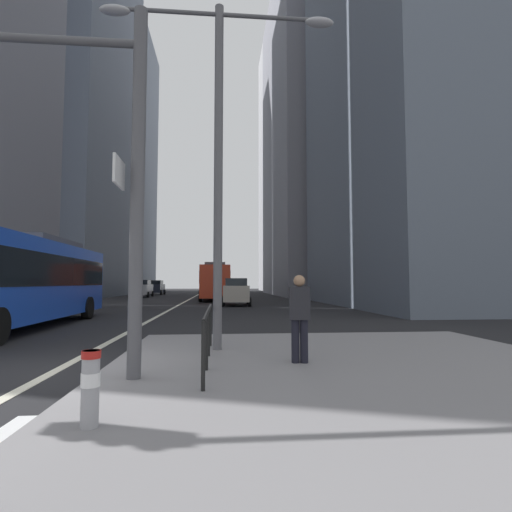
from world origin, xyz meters
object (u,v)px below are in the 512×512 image
object	(u,v)px
car_receding_far	(223,287)
car_oncoming_far	(142,288)
city_bus_red_receding	(215,280)
car_oncoming_mid	(156,287)
city_bus_blue_oncoming	(20,277)
street_lamp_post	(219,125)
traffic_signal_gantry	(2,124)
pedestrian_waiting	(300,314)
bollard_left	(90,384)
car_receding_near	(236,292)

from	to	relation	value
car_receding_far	car_oncoming_far	xyz separation A→B (m)	(-9.25, -8.54, 0.00)
city_bus_red_receding	car_oncoming_mid	bearing A→B (deg)	115.93
city_bus_blue_oncoming	car_receding_far	distance (m)	40.45
car_oncoming_mid	car_oncoming_far	xyz separation A→B (m)	(-0.20, -8.32, 0.00)
car_oncoming_far	street_lamp_post	bearing A→B (deg)	-76.58
car_receding_far	city_bus_blue_oncoming	bearing A→B (deg)	-100.61
traffic_signal_gantry	street_lamp_post	distance (m)	4.39
pedestrian_waiting	traffic_signal_gantry	bearing A→B (deg)	-168.88
street_lamp_post	bollard_left	xyz separation A→B (m)	(-1.27, -4.63, -4.69)
city_bus_red_receding	bollard_left	size ratio (longest dim) A/B	14.10
city_bus_blue_oncoming	car_receding_near	world-z (taller)	city_bus_blue_oncoming
car_oncoming_far	car_receding_near	bearing A→B (deg)	-60.24
car_receding_far	street_lamp_post	distance (m)	45.68
car_oncoming_mid	car_receding_near	bearing A→B (deg)	-69.22
city_bus_red_receding	pedestrian_waiting	xyz separation A→B (m)	(2.03, -30.14, -0.79)
street_lamp_post	pedestrian_waiting	world-z (taller)	street_lamp_post
car_oncoming_far	pedestrian_waiting	size ratio (longest dim) A/B	2.76
car_receding_far	bollard_left	world-z (taller)	car_receding_far
car_receding_near	traffic_signal_gantry	world-z (taller)	traffic_signal_gantry
car_oncoming_far	bollard_left	bearing A→B (deg)	-79.71
car_oncoming_far	bollard_left	xyz separation A→B (m)	(7.55, -41.57, -0.40)
traffic_signal_gantry	bollard_left	world-z (taller)	traffic_signal_gantry
car_oncoming_mid	bollard_left	bearing A→B (deg)	-81.62
car_receding_near	traffic_signal_gantry	distance (m)	22.70
city_bus_blue_oncoming	car_receding_far	world-z (taller)	city_bus_blue_oncoming
city_bus_blue_oncoming	bollard_left	distance (m)	11.90
city_bus_blue_oncoming	traffic_signal_gantry	world-z (taller)	traffic_signal_gantry
car_oncoming_far	street_lamp_post	size ratio (longest dim) A/B	0.56
traffic_signal_gantry	bollard_left	xyz separation A→B (m)	(2.11, -2.07, -3.53)
car_receding_near	bollard_left	xyz separation A→B (m)	(-2.45, -24.09, -0.40)
bollard_left	car_receding_far	bearing A→B (deg)	88.05
traffic_signal_gantry	bollard_left	bearing A→B (deg)	-44.50
bollard_left	city_bus_blue_oncoming	bearing A→B (deg)	119.01
car_receding_near	street_lamp_post	bearing A→B (deg)	-93.47
car_receding_near	street_lamp_post	distance (m)	19.96
car_receding_far	car_oncoming_far	size ratio (longest dim) A/B	0.93
car_receding_far	pedestrian_waiting	distance (m)	47.08
car_oncoming_mid	pedestrian_waiting	distance (m)	47.94
city_bus_red_receding	pedestrian_waiting	distance (m)	30.22
bollard_left	pedestrian_waiting	size ratio (longest dim) A/B	0.48
street_lamp_post	bollard_left	world-z (taller)	street_lamp_post
car_oncoming_mid	car_oncoming_far	bearing A→B (deg)	-91.38
city_bus_blue_oncoming	bollard_left	xyz separation A→B (m)	(5.74, -10.35, -1.25)
city_bus_red_receding	traffic_signal_gantry	distance (m)	31.32
city_bus_red_receding	car_receding_near	xyz separation A→B (m)	(1.67, -9.09, -0.85)
car_receding_near	car_oncoming_far	size ratio (longest dim) A/B	0.92
city_bus_red_receding	car_oncoming_far	xyz separation A→B (m)	(-8.33, 8.39, -0.85)
traffic_signal_gantry	car_oncoming_mid	bearing A→B (deg)	96.25
city_bus_red_receding	bollard_left	world-z (taller)	city_bus_red_receding
city_bus_blue_oncoming	car_oncoming_mid	bearing A→B (deg)	92.32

